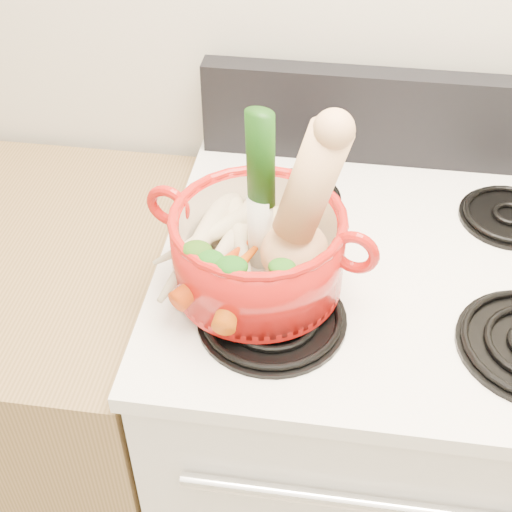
# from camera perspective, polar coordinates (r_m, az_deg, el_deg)

# --- Properties ---
(stove_body) EXTENTS (0.76, 0.65, 0.92)m
(stove_body) POSITION_cam_1_polar(r_m,az_deg,el_deg) (1.55, 8.96, -13.99)
(stove_body) COLOR white
(stove_body) RESTS_ON floor
(cooktop) EXTENTS (0.78, 0.67, 0.03)m
(cooktop) POSITION_cam_1_polar(r_m,az_deg,el_deg) (1.20, 11.31, -0.99)
(cooktop) COLOR white
(cooktop) RESTS_ON stove_body
(control_backsplash) EXTENTS (0.76, 0.05, 0.18)m
(control_backsplash) POSITION_cam_1_polar(r_m,az_deg,el_deg) (1.38, 11.84, 10.69)
(control_backsplash) COLOR black
(control_backsplash) RESTS_ON cooktop
(oven_handle) EXTENTS (0.60, 0.02, 0.02)m
(oven_handle) POSITION_cam_1_polar(r_m,az_deg,el_deg) (1.10, 10.29, -19.09)
(oven_handle) COLOR silver
(oven_handle) RESTS_ON stove_body
(burner_front_left) EXTENTS (0.22, 0.22, 0.02)m
(burner_front_left) POSITION_cam_1_polar(r_m,az_deg,el_deg) (1.06, 1.28, -4.86)
(burner_front_left) COLOR black
(burner_front_left) RESTS_ON cooktop
(burner_back_left) EXTENTS (0.17, 0.17, 0.02)m
(burner_back_left) POSITION_cam_1_polar(r_m,az_deg,el_deg) (1.29, 2.97, 4.80)
(burner_back_left) COLOR black
(burner_back_left) RESTS_ON cooktop
(burner_back_right) EXTENTS (0.17, 0.17, 0.02)m
(burner_back_right) POSITION_cam_1_polar(r_m,az_deg,el_deg) (1.32, 19.65, 3.11)
(burner_back_right) COLOR black
(burner_back_right) RESTS_ON cooktop
(dutch_oven) EXTENTS (0.31, 0.31, 0.13)m
(dutch_oven) POSITION_cam_1_polar(r_m,az_deg,el_deg) (1.06, 0.15, 0.45)
(dutch_oven) COLOR #AF130F
(dutch_oven) RESTS_ON burner_front_left
(pot_handle_left) EXTENTS (0.07, 0.03, 0.07)m
(pot_handle_left) POSITION_cam_1_polar(r_m,az_deg,el_deg) (1.08, -7.03, 4.03)
(pot_handle_left) COLOR #AF130F
(pot_handle_left) RESTS_ON dutch_oven
(pot_handle_right) EXTENTS (0.07, 0.03, 0.07)m
(pot_handle_right) POSITION_cam_1_polar(r_m,az_deg,el_deg) (1.00, 7.92, 0.29)
(pot_handle_right) COLOR #AF130F
(pot_handle_right) RESTS_ON dutch_oven
(squash) EXTENTS (0.20, 0.16, 0.28)m
(squash) POSITION_cam_1_polar(r_m,az_deg,el_deg) (0.99, 3.29, 3.97)
(squash) COLOR #E5AA75
(squash) RESTS_ON dutch_oven
(leek) EXTENTS (0.06, 0.07, 0.28)m
(leek) POSITION_cam_1_polar(r_m,az_deg,el_deg) (1.01, 0.38, 5.35)
(leek) COLOR white
(leek) RESTS_ON dutch_oven
(ginger) EXTENTS (0.09, 0.07, 0.04)m
(ginger) POSITION_cam_1_polar(r_m,az_deg,el_deg) (1.14, 2.03, 2.78)
(ginger) COLOR #D2C181
(ginger) RESTS_ON dutch_oven
(parsnip_0) EXTENTS (0.13, 0.25, 0.07)m
(parsnip_0) POSITION_cam_1_polar(r_m,az_deg,el_deg) (1.08, -2.26, 0.90)
(parsnip_0) COLOR beige
(parsnip_0) RESTS_ON dutch_oven
(parsnip_1) EXTENTS (0.11, 0.23, 0.07)m
(parsnip_1) POSITION_cam_1_polar(r_m,az_deg,el_deg) (1.08, -4.76, 0.92)
(parsnip_1) COLOR beige
(parsnip_1) RESTS_ON dutch_oven
(parsnip_2) EXTENTS (0.12, 0.22, 0.07)m
(parsnip_2) POSITION_cam_1_polar(r_m,az_deg,el_deg) (1.09, -1.47, 2.12)
(parsnip_2) COLOR beige
(parsnip_2) RESTS_ON dutch_oven
(parsnip_3) EXTENTS (0.15, 0.13, 0.05)m
(parsnip_3) POSITION_cam_1_polar(r_m,az_deg,el_deg) (1.09, -4.47, 1.46)
(parsnip_3) COLOR beige
(parsnip_3) RESTS_ON dutch_oven
(carrot_0) EXTENTS (0.04, 0.18, 0.05)m
(carrot_0) POSITION_cam_1_polar(r_m,az_deg,el_deg) (1.03, -1.70, -2.23)
(carrot_0) COLOR #CE4C0A
(carrot_0) RESTS_ON dutch_oven
(carrot_1) EXTENTS (0.11, 0.15, 0.05)m
(carrot_1) POSITION_cam_1_polar(r_m,az_deg,el_deg) (1.04, -3.38, -1.36)
(carrot_1) COLOR #D2410A
(carrot_1) RESTS_ON dutch_oven
(carrot_2) EXTENTS (0.06, 0.16, 0.04)m
(carrot_2) POSITION_cam_1_polar(r_m,az_deg,el_deg) (1.04, 1.78, -1.34)
(carrot_2) COLOR #C75209
(carrot_2) RESTS_ON dutch_oven
(carrot_3) EXTENTS (0.08, 0.13, 0.04)m
(carrot_3) POSITION_cam_1_polar(r_m,az_deg,el_deg) (1.03, -1.72, -1.22)
(carrot_3) COLOR #DC4F0B
(carrot_3) RESTS_ON dutch_oven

